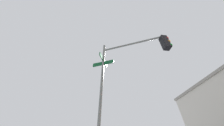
{
  "coord_description": "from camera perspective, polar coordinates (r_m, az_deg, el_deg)",
  "views": [
    {
      "loc": [
        -3.03,
        -7.12,
        0.92
      ],
      "look_at": [
        -6.68,
        -6.65,
        4.06
      ],
      "focal_mm": 17.36,
      "sensor_mm": 36.0,
      "label": 1
    }
  ],
  "objects": [
    {
      "name": "traffic_signal_near",
      "position": [
        4.95,
        10.28,
        0.24
      ],
      "size": [
        1.88,
        3.49,
        5.74
      ],
      "color": "slate",
      "rests_on": "ground_plane"
    }
  ]
}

